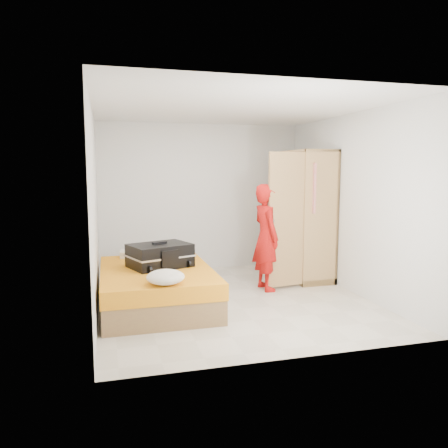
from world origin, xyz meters
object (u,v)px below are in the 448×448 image
object	(u,v)px
suitcase	(160,255)
round_cushion	(166,277)
wardrobe	(303,218)
bed	(157,287)
person	(266,237)

from	to	relation	value
suitcase	round_cushion	bearing A→B (deg)	-113.01
wardrobe	bed	bearing A→B (deg)	-161.10
bed	round_cushion	bearing A→B (deg)	-88.95
bed	round_cushion	size ratio (longest dim) A/B	4.66
wardrobe	round_cushion	distance (m)	3.03
wardrobe	person	world-z (taller)	wardrobe
suitcase	round_cushion	distance (m)	0.93
wardrobe	person	xyz separation A→B (m)	(-0.83, -0.48, -0.21)
person	round_cushion	distance (m)	2.06
bed	wardrobe	size ratio (longest dim) A/B	0.96
wardrobe	suitcase	distance (m)	2.57
suitcase	round_cushion	world-z (taller)	suitcase
wardrobe	suitcase	size ratio (longest dim) A/B	2.25
bed	round_cushion	world-z (taller)	round_cushion
bed	wardrobe	bearing A→B (deg)	18.90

